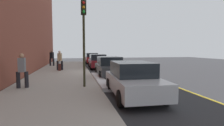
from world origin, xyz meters
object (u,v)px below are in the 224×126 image
parked_car_red (92,58)px  traffic_light_pole (84,29)px  pedestrian_grey_coat (22,70)px  rolling_suitcase (60,67)px  parked_car_charcoal (110,67)px  pedestrian_black_coat (52,57)px  pedestrian_tan_coat (60,60)px  parked_car_maroon (98,61)px  parked_car_silver (133,79)px

parked_car_red → traffic_light_pole: 17.55m
pedestrian_grey_coat → rolling_suitcase: bearing=170.1°
pedestrian_grey_coat → rolling_suitcase: pedestrian_grey_coat is taller
parked_car_red → parked_car_charcoal: 13.33m
pedestrian_black_coat → pedestrian_tan_coat: bearing=14.8°
parked_car_maroon → pedestrian_black_coat: size_ratio=2.65×
parked_car_maroon → pedestrian_grey_coat: bearing=-26.7°
rolling_suitcase → pedestrian_tan_coat: bearing=-178.1°
parked_car_silver → pedestrian_grey_coat: (-2.19, -5.02, 0.31)m
parked_car_silver → pedestrian_tan_coat: bearing=-158.8°
parked_car_charcoal → traffic_light_pole: bearing=-28.0°
parked_car_maroon → pedestrian_grey_coat: (10.04, -5.06, 0.30)m
traffic_light_pole → pedestrian_tan_coat: bearing=-167.2°
parked_car_red → traffic_light_pole: bearing=-6.7°
parked_car_silver → rolling_suitcase: 10.01m
parked_car_silver → pedestrian_black_coat: bearing=-160.8°
traffic_light_pole → pedestrian_black_coat: bearing=-166.4°
parked_car_charcoal → pedestrian_tan_coat: (-3.99, -3.90, 0.34)m
parked_car_silver → pedestrian_tan_coat: pedestrian_tan_coat is taller
pedestrian_tan_coat → parked_car_charcoal: bearing=44.3°
parked_car_charcoal → pedestrian_black_coat: (-8.72, -5.15, 0.36)m
parked_car_red → parked_car_maroon: bearing=-0.1°
parked_car_charcoal → rolling_suitcase: 5.22m
parked_car_silver → pedestrian_tan_coat: (-9.78, -3.80, 0.34)m
parked_car_maroon → traffic_light_pole: (10.39, -2.03, 2.32)m
traffic_light_pole → rolling_suitcase: 8.07m
rolling_suitcase → parked_car_maroon: bearing=127.8°
parked_car_maroon → traffic_light_pole: size_ratio=1.10×
parked_car_red → pedestrian_grey_coat: size_ratio=2.78×
rolling_suitcase → parked_car_charcoal: bearing=48.2°
parked_car_charcoal → pedestrian_grey_coat: 6.27m
pedestrian_black_coat → pedestrian_grey_coat: 12.32m
parked_car_red → rolling_suitcase: bearing=-21.3°
parked_car_maroon → pedestrian_black_coat: (-2.28, -5.09, 0.35)m
pedestrian_black_coat → parked_car_silver: bearing=19.2°
pedestrian_black_coat → rolling_suitcase: bearing=13.6°
pedestrian_tan_coat → rolling_suitcase: (0.52, 0.02, -0.64)m
parked_car_silver → rolling_suitcase: size_ratio=4.37×
parked_car_red → pedestrian_black_coat: bearing=-47.9°
parked_car_charcoal → pedestrian_tan_coat: pedestrian_tan_coat is taller
pedestrian_tan_coat → traffic_light_pole: (7.94, 1.81, 1.98)m
pedestrian_black_coat → parked_car_red: bearing=132.1°
pedestrian_grey_coat → traffic_light_pole: (0.35, 3.03, 2.02)m
parked_car_silver → pedestrian_grey_coat: 5.49m
parked_car_red → rolling_suitcase: size_ratio=4.93×
traffic_light_pole → parked_car_charcoal: bearing=152.0°
parked_car_maroon → parked_car_charcoal: 6.45m
parked_car_maroon → traffic_light_pole: traffic_light_pole is taller
parked_car_silver → pedestrian_black_coat: 15.37m
parked_car_maroon → pedestrian_tan_coat: size_ratio=2.69×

